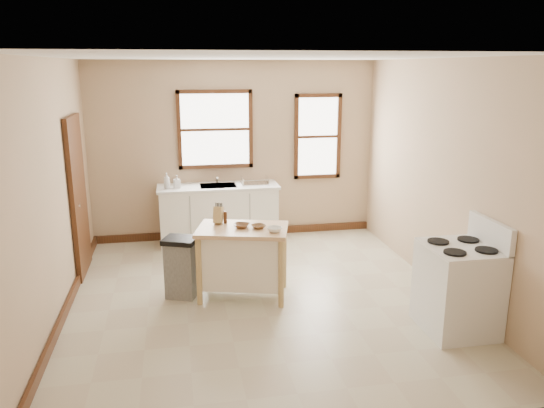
# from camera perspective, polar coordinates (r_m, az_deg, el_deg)

# --- Properties ---
(floor) EXTENTS (5.00, 5.00, 0.00)m
(floor) POSITION_cam_1_polar(r_m,az_deg,el_deg) (6.47, -1.23, -10.10)
(floor) COLOR #BDB595
(floor) RESTS_ON ground
(ceiling) EXTENTS (5.00, 5.00, 0.00)m
(ceiling) POSITION_cam_1_polar(r_m,az_deg,el_deg) (5.88, -1.39, 15.53)
(ceiling) COLOR white
(ceiling) RESTS_ON ground
(wall_back) EXTENTS (4.50, 0.04, 2.80)m
(wall_back) POSITION_cam_1_polar(r_m,az_deg,el_deg) (8.46, -4.04, 5.70)
(wall_back) COLOR tan
(wall_back) RESTS_ON ground
(wall_left) EXTENTS (0.04, 5.00, 2.80)m
(wall_left) POSITION_cam_1_polar(r_m,az_deg,el_deg) (6.09, -22.69, 1.09)
(wall_left) COLOR tan
(wall_left) RESTS_ON ground
(wall_right) EXTENTS (0.04, 5.00, 2.80)m
(wall_right) POSITION_cam_1_polar(r_m,az_deg,el_deg) (6.75, 17.93, 2.74)
(wall_right) COLOR tan
(wall_right) RESTS_ON ground
(window_main) EXTENTS (1.17, 0.06, 1.22)m
(window_main) POSITION_cam_1_polar(r_m,az_deg,el_deg) (8.36, -6.13, 7.97)
(window_main) COLOR #3C2110
(window_main) RESTS_ON wall_back
(window_side) EXTENTS (0.77, 0.06, 1.37)m
(window_side) POSITION_cam_1_polar(r_m,az_deg,el_deg) (8.67, 4.92, 7.23)
(window_side) COLOR #3C2110
(window_side) RESTS_ON wall_back
(door_left) EXTENTS (0.06, 0.90, 2.10)m
(door_left) POSITION_cam_1_polar(r_m,az_deg,el_deg) (7.41, -20.12, 0.79)
(door_left) COLOR #3C2110
(door_left) RESTS_ON ground
(baseboard_back) EXTENTS (4.50, 0.04, 0.12)m
(baseboard_back) POSITION_cam_1_polar(r_m,az_deg,el_deg) (8.74, -3.86, -3.04)
(baseboard_back) COLOR #3C2110
(baseboard_back) RESTS_ON ground
(baseboard_left) EXTENTS (0.04, 5.00, 0.12)m
(baseboard_left) POSITION_cam_1_polar(r_m,az_deg,el_deg) (6.51, -21.26, -10.44)
(baseboard_left) COLOR #3C2110
(baseboard_left) RESTS_ON ground
(sink_counter) EXTENTS (1.86, 0.62, 0.92)m
(sink_counter) POSITION_cam_1_polar(r_m,az_deg,el_deg) (8.34, -5.74, -1.08)
(sink_counter) COLOR white
(sink_counter) RESTS_ON ground
(faucet) EXTENTS (0.03, 0.03, 0.22)m
(faucet) POSITION_cam_1_polar(r_m,az_deg,el_deg) (8.38, -5.94, 3.00)
(faucet) COLOR silver
(faucet) RESTS_ON sink_counter
(soap_bottle_a) EXTENTS (0.09, 0.09, 0.24)m
(soap_bottle_a) POSITION_cam_1_polar(r_m,az_deg,el_deg) (8.08, -11.25, 2.45)
(soap_bottle_a) COLOR #B2B2B2
(soap_bottle_a) RESTS_ON sink_counter
(soap_bottle_b) EXTENTS (0.11, 0.11, 0.20)m
(soap_bottle_b) POSITION_cam_1_polar(r_m,az_deg,el_deg) (8.12, -10.19, 2.39)
(soap_bottle_b) COLOR #B2B2B2
(soap_bottle_b) RESTS_ON sink_counter
(dish_rack) EXTENTS (0.46, 0.37, 0.10)m
(dish_rack) POSITION_cam_1_polar(r_m,az_deg,el_deg) (8.27, -1.88, 2.52)
(dish_rack) COLOR silver
(dish_rack) RESTS_ON sink_counter
(kitchen_island) EXTENTS (1.19, 0.92, 0.86)m
(kitchen_island) POSITION_cam_1_polar(r_m,az_deg,el_deg) (6.40, -3.14, -6.24)
(kitchen_island) COLOR #D9AE7F
(kitchen_island) RESTS_ON ground
(knife_block) EXTENTS (0.13, 0.13, 0.20)m
(knife_block) POSITION_cam_1_polar(r_m,az_deg,el_deg) (6.41, -5.81, -1.25)
(knife_block) COLOR #DCAD73
(knife_block) RESTS_ON kitchen_island
(pepper_grinder) EXTENTS (0.06, 0.06, 0.15)m
(pepper_grinder) POSITION_cam_1_polar(r_m,az_deg,el_deg) (6.43, -5.05, -1.43)
(pepper_grinder) COLOR #432512
(pepper_grinder) RESTS_ON kitchen_island
(bowl_a) EXTENTS (0.25, 0.25, 0.05)m
(bowl_a) POSITION_cam_1_polar(r_m,az_deg,el_deg) (6.26, -3.28, -2.33)
(bowl_a) COLOR brown
(bowl_a) RESTS_ON kitchen_island
(bowl_b) EXTENTS (0.21, 0.21, 0.04)m
(bowl_b) POSITION_cam_1_polar(r_m,az_deg,el_deg) (6.23, -1.47, -2.43)
(bowl_b) COLOR brown
(bowl_b) RESTS_ON kitchen_island
(bowl_c) EXTENTS (0.19, 0.19, 0.05)m
(bowl_c) POSITION_cam_1_polar(r_m,az_deg,el_deg) (6.09, 0.27, -2.77)
(bowl_c) COLOR white
(bowl_c) RESTS_ON kitchen_island
(trash_bin) EXTENTS (0.47, 0.44, 0.74)m
(trash_bin) POSITION_cam_1_polar(r_m,az_deg,el_deg) (6.48, -9.72, -6.72)
(trash_bin) COLOR gray
(trash_bin) RESTS_ON ground
(gas_stove) EXTENTS (0.74, 0.75, 1.19)m
(gas_stove) POSITION_cam_1_polar(r_m,az_deg,el_deg) (5.86, 19.45, -7.36)
(gas_stove) COLOR silver
(gas_stove) RESTS_ON ground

